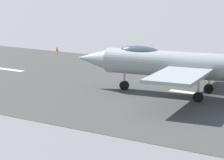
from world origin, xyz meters
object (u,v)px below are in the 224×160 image
crew_person (100,58)px  marker_cone_far (57,49)px  fighter_jet (180,64)px  marker_cone_mid (198,62)px

crew_person → marker_cone_far: size_ratio=2.97×
fighter_jet → marker_cone_far: 27.85m
marker_cone_far → crew_person: bearing=149.9°
fighter_jet → crew_person: size_ratio=10.51×
fighter_jet → marker_cone_mid: bearing=-72.3°
fighter_jet → marker_cone_mid: fighter_jet is taller
fighter_jet → marker_cone_mid: (4.59, -14.39, -2.20)m
marker_cone_mid → marker_cone_far: size_ratio=1.00×
crew_person → marker_cone_far: (10.84, -6.29, -0.54)m
fighter_jet → crew_person: fighter_jet is taller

